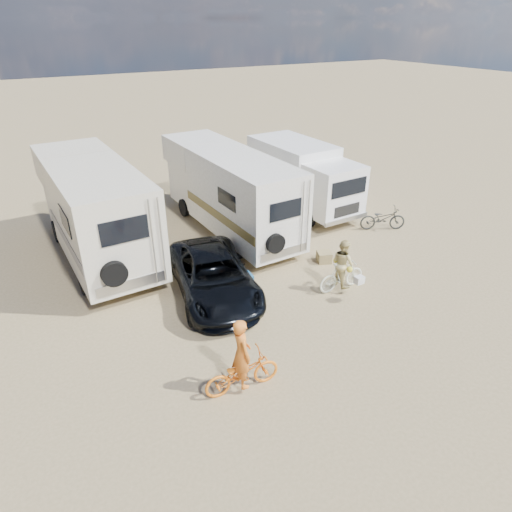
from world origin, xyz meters
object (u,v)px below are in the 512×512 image
rider_man (242,359)px  rider_woman (342,268)px  box_truck (303,178)px  bike_parked (383,218)px  rv_left (96,213)px  bike_man (242,373)px  rv_main (229,192)px  cooler (243,282)px  dark_suv (214,276)px  crate (324,257)px  bike_woman (342,275)px

rider_man → rider_woman: size_ratio=1.14×
box_truck → bike_parked: size_ratio=3.18×
rv_left → bike_man: 8.84m
rv_main → bike_man: bearing=-116.7°
rv_left → cooler: size_ratio=12.22×
dark_suv → bike_parked: size_ratio=2.62×
rv_left → box_truck: 9.33m
dark_suv → cooler: bearing=3.2°
rv_left → box_truck: rv_left is taller
box_truck → crate: size_ratio=12.35×
cooler → bike_parked: bearing=11.6°
rider_man → crate: (5.68, 4.18, -0.73)m
box_truck → rider_woman: 7.21m
bike_man → bike_parked: bike_parked is taller
rv_main → bike_parked: size_ratio=4.24×
box_truck → cooler: 7.66m
box_truck → bike_parked: box_truck is taller
rv_main → rider_woman: 6.23m
dark_suv → rider_woman: (3.79, -1.80, 0.12)m
box_truck → bike_woman: 7.24m
rv_main → bike_parked: 6.59m
bike_parked → cooler: bearing=126.6°
rv_main → bike_woman: (1.05, -6.08, -1.15)m
rv_left → rider_man: rv_left is taller
bike_man → rider_woman: size_ratio=1.16×
rv_left → bike_man: size_ratio=4.01×
dark_suv → crate: dark_suv is taller
bike_man → box_truck: bearing=-36.7°
rv_left → dark_suv: 5.25m
rv_left → rider_woman: (6.33, -6.25, -0.97)m
rider_man → cooler: (2.20, 4.05, -0.68)m
cooler → rider_man: bearing=-116.4°
rv_left → crate: size_ratio=15.46×
rv_main → rv_left: size_ratio=1.06×
bike_man → bike_parked: 10.95m
bike_man → rider_man: (0.00, 0.00, 0.43)m
bike_man → rider_woman: 5.55m
bike_man → cooler: size_ratio=3.05×
box_truck → bike_parked: bearing=-68.0°
bike_woman → rider_woman: bearing=0.0°
bike_woman → rider_man: (-5.00, -2.39, 0.41)m
bike_woman → cooler: bearing=61.4°
box_truck → dark_suv: 8.30m
rv_main → dark_suv: (-2.74, -4.28, -0.98)m
rv_main → cooler: rv_main is taller
cooler → box_truck: bearing=42.2°
rv_main → rider_woman: (1.05, -6.08, -0.86)m
rider_man → dark_suv: bearing=-11.0°
box_truck → crate: 5.43m
rider_man → rider_woman: (5.00, 2.39, -0.11)m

